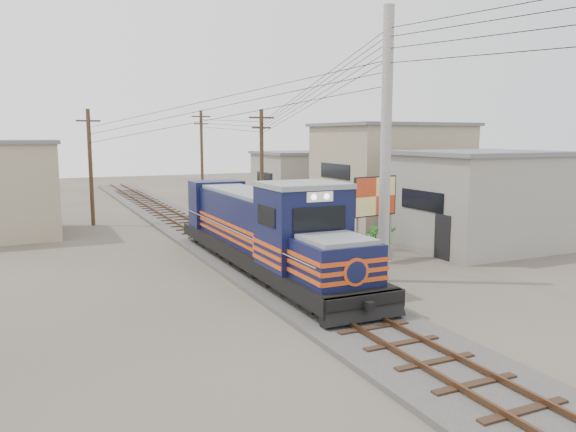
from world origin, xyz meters
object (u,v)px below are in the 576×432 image
billboard (375,198)px  locomotive (265,232)px  vendor (349,226)px  market_umbrella (334,196)px

billboard → locomotive: bearing=170.0°
billboard → vendor: 4.27m
billboard → vendor: bearing=65.8°
vendor → market_umbrella: bearing=-46.4°
locomotive → billboard: size_ratio=4.05×
billboard → vendor: billboard is taller
locomotive → market_umbrella: bearing=36.9°
locomotive → market_umbrella: 6.90m
market_umbrella → vendor: market_umbrella is taller
billboard → market_umbrella: 4.14m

